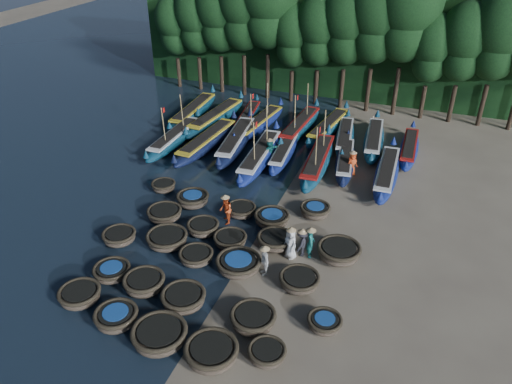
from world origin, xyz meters
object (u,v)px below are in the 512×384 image
(coracle_11, at_px, (167,239))
(fisherman_2, at_px, (226,209))
(coracle_4, at_px, (267,353))
(long_boat_5, at_px, (284,152))
(long_boat_8, at_px, (387,173))
(coracle_12, at_px, (196,256))
(long_boat_11, at_px, (248,117))
(long_boat_13, at_px, (300,126))
(coracle_0, at_px, (80,295))
(coracle_20, at_px, (164,186))
(fisherman_5, at_px, (270,150))
(long_boat_16, at_px, (374,139))
(fisherman_4, at_px, (265,260))
(coracle_17, at_px, (230,239))
(fisherman_0, at_px, (291,242))
(fisherman_6, at_px, (352,163))
(coracle_14, at_px, (299,280))
(coracle_23, at_px, (272,218))
(long_boat_17, at_px, (409,148))
(coracle_2, at_px, (160,335))
(coracle_21, at_px, (193,199))
(coracle_24, at_px, (315,210))
(long_boat_12, at_px, (259,124))
(coracle_10, at_px, (119,236))
(coracle_16, at_px, (203,227))
(coracle_15, at_px, (164,213))
(long_boat_4, at_px, (260,156))
(long_boat_1, at_px, (175,138))
(long_boat_15, at_px, (345,137))
(fisherman_1, at_px, (310,241))
(coracle_13, at_px, (238,264))
(long_boat_7, at_px, (345,160))
(coracle_3, at_px, (212,352))
(coracle_19, at_px, (339,252))
(long_boat_14, at_px, (328,127))
(long_boat_2, at_px, (207,141))
(coracle_22, at_px, (241,210))
(coracle_6, at_px, (144,283))
(coracle_1, at_px, (116,317))
(long_boat_6, at_px, (318,161))

(coracle_11, distance_m, fisherman_2, 3.78)
(coracle_4, xyz_separation_m, long_boat_5, (-4.91, 17.60, 0.13))
(long_boat_8, distance_m, fisherman_2, 11.56)
(coracle_12, bearing_deg, long_boat_11, 103.05)
(long_boat_13, bearing_deg, coracle_0, -97.46)
(coracle_20, distance_m, fisherman_5, 8.00)
(long_boat_16, relative_size, fisherman_4, 4.60)
(coracle_17, xyz_separation_m, fisherman_4, (2.53, -1.55, 0.49))
(coracle_0, distance_m, coracle_4, 9.30)
(long_boat_16, bearing_deg, fisherman_0, -102.84)
(fisherman_6, bearing_deg, coracle_14, -147.35)
(coracle_0, relative_size, coracle_23, 1.05)
(long_boat_17, height_order, fisherman_6, fisherman_6)
(coracle_2, xyz_separation_m, coracle_21, (-3.63, 10.31, -0.02))
(coracle_24, relative_size, long_boat_17, 0.25)
(long_boat_12, distance_m, long_boat_17, 11.73)
(coracle_10, bearing_deg, coracle_21, 66.78)
(coracle_21, bearing_deg, coracle_16, -52.54)
(fisherman_2, bearing_deg, fisherman_4, 18.72)
(coracle_15, distance_m, fisherman_4, 7.57)
(long_boat_4, height_order, long_boat_8, long_boat_4)
(coracle_17, bearing_deg, long_boat_12, 104.36)
(long_boat_1, xyz_separation_m, long_boat_12, (5.05, 4.79, -0.00))
(coracle_16, bearing_deg, long_boat_17, 55.44)
(long_boat_1, height_order, long_boat_5, long_boat_1)
(coracle_11, bearing_deg, long_boat_15, 68.54)
(coracle_4, relative_size, long_boat_17, 0.25)
(coracle_10, height_order, long_boat_16, long_boat_16)
(coracle_11, bearing_deg, fisherman_1, 13.58)
(coracle_0, distance_m, coracle_13, 7.66)
(long_boat_12, xyz_separation_m, fisherman_5, (2.60, -4.92, 0.34))
(long_boat_7, height_order, long_boat_15, long_boat_15)
(coracle_4, bearing_deg, coracle_3, -158.19)
(coracle_19, xyz_separation_m, long_boat_14, (-4.23, 15.33, 0.09))
(long_boat_2, bearing_deg, long_boat_17, 21.88)
(coracle_13, height_order, long_boat_7, long_boat_7)
(coracle_13, height_order, coracle_22, coracle_13)
(coracle_2, xyz_separation_m, fisherman_6, (4.68, 17.54, 0.45))
(long_boat_16, distance_m, fisherman_6, 5.09)
(coracle_6, xyz_separation_m, coracle_21, (-1.27, 7.67, -0.00))
(coracle_1, distance_m, coracle_6, 2.37)
(long_boat_6, height_order, fisherman_2, long_boat_6)
(long_boat_14, bearing_deg, fisherman_0, -75.20)
(fisherman_6, bearing_deg, long_boat_13, 77.37)
(coracle_24, relative_size, long_boat_16, 0.22)
(coracle_3, relative_size, fisherman_0, 1.24)
(coracle_13, relative_size, coracle_15, 1.08)
(long_boat_1, relative_size, fisherman_0, 4.28)
(long_boat_8, bearing_deg, coracle_3, -106.18)
(coracle_0, xyz_separation_m, fisherman_2, (3.77, 8.38, 0.53))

